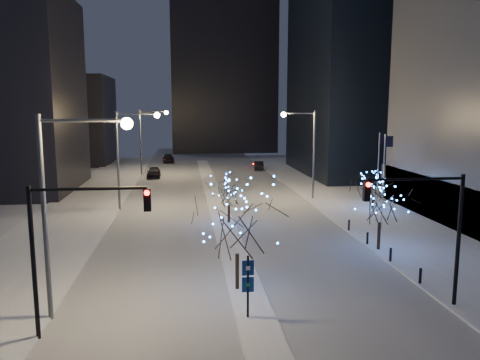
{
  "coord_description": "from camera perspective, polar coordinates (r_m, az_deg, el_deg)",
  "views": [
    {
      "loc": [
        -3.32,
        -20.63,
        10.28
      ],
      "look_at": [
        0.71,
        13.29,
        5.0
      ],
      "focal_mm": 35.0,
      "sensor_mm": 36.0,
      "label": 1
    }
  ],
  "objects": [
    {
      "name": "ground",
      "position": [
        23.29,
        2.22,
        -17.42
      ],
      "size": [
        160.0,
        160.0,
        0.0
      ],
      "primitive_type": "plane",
      "color": "white",
      "rests_on": "ground"
    },
    {
      "name": "road",
      "position": [
        56.67,
        -3.3,
        -1.67
      ],
      "size": [
        20.0,
        130.0,
        0.02
      ],
      "primitive_type": "cube",
      "color": "#B0B5BF",
      "rests_on": "ground"
    },
    {
      "name": "median",
      "position": [
        51.75,
        -2.97,
        -2.6
      ],
      "size": [
        2.0,
        80.0,
        0.15
      ],
      "primitive_type": "cube",
      "color": "white",
      "rests_on": "ground"
    },
    {
      "name": "east_sidewalk",
      "position": [
        45.72,
        17.1,
        -4.51
      ],
      "size": [
        10.0,
        90.0,
        0.15
      ],
      "primitive_type": "cube",
      "color": "white",
      "rests_on": "ground"
    },
    {
      "name": "west_sidewalk",
      "position": [
        43.23,
        -20.97,
        -5.46
      ],
      "size": [
        8.0,
        90.0,
        0.15
      ],
      "primitive_type": "cube",
      "color": "white",
      "rests_on": "ground"
    },
    {
      "name": "filler_west_far",
      "position": [
        93.45,
        -20.97,
        6.82
      ],
      "size": [
        18.0,
        16.0,
        16.0
      ],
      "primitive_type": "cube",
      "color": "black",
      "rests_on": "ground"
    },
    {
      "name": "horizon_block",
      "position": [
        113.52,
        -2.1,
        14.2
      ],
      "size": [
        24.0,
        14.0,
        42.0
      ],
      "primitive_type": "cube",
      "color": "black",
      "rests_on": "ground"
    },
    {
      "name": "street_lamp_w_near",
      "position": [
        23.62,
        -20.44,
        -0.99
      ],
      "size": [
        4.4,
        0.56,
        10.0
      ],
      "color": "#595E66",
      "rests_on": "ground"
    },
    {
      "name": "street_lamp_w_mid",
      "position": [
        48.11,
        -13.49,
        4.04
      ],
      "size": [
        4.4,
        0.56,
        10.0
      ],
      "color": "#595E66",
      "rests_on": "ground"
    },
    {
      "name": "street_lamp_w_far",
      "position": [
        72.94,
        -11.24,
        5.65
      ],
      "size": [
        4.4,
        0.56,
        10.0
      ],
      "color": "#595E66",
      "rests_on": "ground"
    },
    {
      "name": "street_lamp_east",
      "position": [
        52.51,
        8.06,
        4.52
      ],
      "size": [
        3.9,
        0.56,
        10.0
      ],
      "color": "#595E66",
      "rests_on": "ground"
    },
    {
      "name": "traffic_signal_west",
      "position": [
        21.96,
        -20.15,
        -6.33
      ],
      "size": [
        5.26,
        0.43,
        7.0
      ],
      "color": "black",
      "rests_on": "ground"
    },
    {
      "name": "traffic_signal_east",
      "position": [
        25.46,
        22.27,
        -4.4
      ],
      "size": [
        5.26,
        0.43,
        7.0
      ],
      "color": "black",
      "rests_on": "ground"
    },
    {
      "name": "flagpoles",
      "position": [
        41.75,
        16.85,
        0.87
      ],
      "size": [
        1.35,
        2.6,
        8.0
      ],
      "color": "silver",
      "rests_on": "east_sidewalk"
    },
    {
      "name": "bollards",
      "position": [
        34.85,
        16.51,
        -7.71
      ],
      "size": [
        0.16,
        12.16,
        0.9
      ],
      "color": "black",
      "rests_on": "east_sidewalk"
    },
    {
      "name": "car_near",
      "position": [
        70.7,
        -10.47,
        0.94
      ],
      "size": [
        1.94,
        4.73,
        1.61
      ],
      "primitive_type": "imported",
      "rotation": [
        0.0,
        0.0,
        0.01
      ],
      "color": "black",
      "rests_on": "ground"
    },
    {
      "name": "car_mid",
      "position": [
        78.82,
        2.27,
        1.81
      ],
      "size": [
        1.96,
        4.46,
        1.42
      ],
      "primitive_type": "imported",
      "rotation": [
        0.0,
        0.0,
        3.04
      ],
      "color": "black",
      "rests_on": "ground"
    },
    {
      "name": "car_far",
      "position": [
        89.78,
        -8.74,
        2.59
      ],
      "size": [
        2.34,
        5.2,
        1.48
      ],
      "primitive_type": "imported",
      "rotation": [
        0.0,
        0.0,
        0.05
      ],
      "color": "black",
      "rests_on": "ground"
    },
    {
      "name": "holiday_tree_median_near",
      "position": [
        25.99,
        -0.35,
        -5.08
      ],
      "size": [
        6.28,
        6.28,
        6.15
      ],
      "color": "black",
      "rests_on": "median"
    },
    {
      "name": "holiday_tree_median_far",
      "position": [
        41.46,
        -1.38,
        -1.4
      ],
      "size": [
        3.4,
        3.4,
        4.28
      ],
      "color": "black",
      "rests_on": "median"
    },
    {
      "name": "holiday_tree_plaza_near",
      "position": [
        34.86,
        16.74,
        -2.65
      ],
      "size": [
        5.15,
        5.15,
        5.21
      ],
      "color": "black",
      "rests_on": "east_sidewalk"
    },
    {
      "name": "holiday_tree_plaza_far",
      "position": [
        49.11,
        15.96,
        -0.52
      ],
      "size": [
        3.59,
        3.59,
        3.88
      ],
      "color": "black",
      "rests_on": "east_sidewalk"
    },
    {
      "name": "wayfinding_sign",
      "position": [
        23.12,
        0.97,
        -12.19
      ],
      "size": [
        0.58,
        0.11,
        3.27
      ],
      "rotation": [
        0.0,
        0.0,
        0.02
      ],
      "color": "black",
      "rests_on": "ground"
    }
  ]
}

